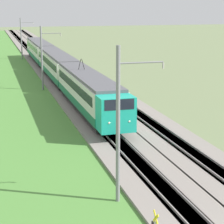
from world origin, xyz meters
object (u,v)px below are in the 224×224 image
at_px(catenary_mast_mid, 42,58).
at_px(catenary_mast_near, 119,125).
at_px(catenary_mast_far, 22,38).
at_px(passenger_train, 57,64).

bearing_deg(catenary_mast_mid, catenary_mast_near, 179.99).
height_order(catenary_mast_near, catenary_mast_mid, catenary_mast_near).
relative_size(catenary_mast_near, catenary_mast_mid, 1.07).
bearing_deg(catenary_mast_near, catenary_mast_far, -0.00).
xyz_separation_m(passenger_train, catenary_mast_mid, (-6.93, 2.75, 1.74)).
bearing_deg(catenary_mast_near, catenary_mast_mid, -0.01).
height_order(catenary_mast_near, catenary_mast_far, catenary_mast_near).
relative_size(passenger_train, catenary_mast_near, 7.16).
relative_size(catenary_mast_near, catenary_mast_far, 1.06).
height_order(passenger_train, catenary_mast_mid, catenary_mast_mid).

